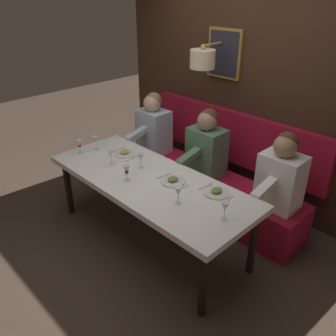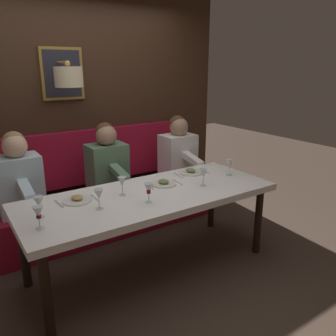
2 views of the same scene
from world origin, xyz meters
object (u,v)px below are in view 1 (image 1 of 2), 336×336
diner_middle (153,125)px  wine_glass_3 (178,192)px  wine_glass_5 (225,207)px  wine_glass_6 (111,154)px  dining_table (149,184)px  wine_glass_0 (96,140)px  wine_glass_4 (141,158)px  wine_glass_1 (127,170)px  diner_nearest (281,174)px  wine_glass_2 (79,144)px  diner_near (206,145)px

diner_middle → wine_glass_3: (-0.99, -1.41, 0.04)m
wine_glass_5 → wine_glass_6: bearing=92.7°
wine_glass_5 → wine_glass_6: 1.43m
dining_table → wine_glass_0: (0.02, 0.93, 0.18)m
dining_table → wine_glass_4: (0.09, 0.22, 0.18)m
wine_glass_0 → wine_glass_1: bearing=-103.6°
dining_table → diner_nearest: 1.29m
wine_glass_2 → wine_glass_4: same height
diner_nearest → wine_glass_3: size_ratio=4.82×
diner_near → wine_glass_0: size_ratio=4.82×
diner_near → diner_middle: (0.00, 0.89, 0.00)m
dining_table → wine_glass_4: 0.30m
wine_glass_1 → wine_glass_6: bearing=75.7°
wine_glass_2 → wine_glass_5: size_ratio=1.00×
wine_glass_3 → wine_glass_6: 1.01m
diner_middle → wine_glass_2: (-1.04, 0.07, 0.04)m
wine_glass_0 → wine_glass_2: bearing=165.4°
diner_middle → wine_glass_0: (-0.86, 0.02, 0.04)m
diner_near → diner_nearest: bearing=-90.0°
dining_table → diner_nearest: bearing=-46.4°
diner_nearest → wine_glass_4: (-0.79, 1.15, 0.04)m
diner_nearest → wine_glass_3: diner_nearest is taller
diner_middle → wine_glass_1: size_ratio=4.82×
dining_table → wine_glass_6: (-0.08, 0.50, 0.18)m
wine_glass_2 → wine_glass_0: bearing=-14.6°
wine_glass_1 → wine_glass_5: bearing=-80.9°
diner_near → wine_glass_5: bearing=-133.5°
dining_table → wine_glass_5: size_ratio=13.68×
wine_glass_1 → wine_glass_2: same height
diner_near → wine_glass_5: diner_near is taller
wine_glass_4 → wine_glass_1: bearing=-158.4°
dining_table → diner_middle: size_ratio=2.84×
wine_glass_0 → wine_glass_2: (-0.18, 0.05, -0.00)m
wine_glass_3 → wine_glass_6: bearing=88.3°
diner_nearest → diner_middle: same height
dining_table → diner_middle: 1.27m
diner_middle → wine_glass_2: size_ratio=4.82×
dining_table → wine_glass_5: 0.95m
wine_glass_3 → diner_near: bearing=27.5°
wine_glass_3 → wine_glass_2: bearing=92.2°
dining_table → wine_glass_2: 1.00m
dining_table → wine_glass_1: (-0.17, 0.12, 0.18)m
diner_middle → wine_glass_1: diner_middle is taller
diner_nearest → wine_glass_4: bearing=124.5°
wine_glass_5 → diner_nearest: bearing=0.1°
wine_glass_1 → wine_glass_6: 0.40m
wine_glass_0 → wine_glass_3: 1.44m
wine_glass_0 → wine_glass_3: bearing=-95.1°
wine_glass_1 → wine_glass_3: size_ratio=1.00×
wine_glass_0 → wine_glass_1: 0.83m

